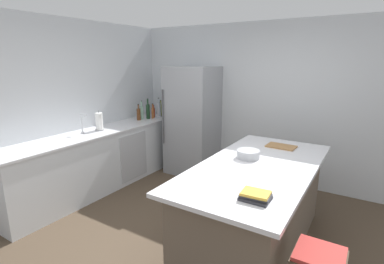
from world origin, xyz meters
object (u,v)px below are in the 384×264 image
at_px(cookbook_stack, 256,196).
at_px(mixing_bowl, 248,154).
at_px(refrigerator, 192,121).
at_px(hot_sauce_bottle, 154,112).
at_px(paper_towel_roll, 99,122).
at_px(olive_oil_bottle, 161,110).
at_px(vinegar_bottle, 153,112).
at_px(cutting_board, 281,146).
at_px(sink_faucet, 82,123).
at_px(syrup_bottle, 139,114).
at_px(soda_bottle, 159,109).
at_px(kitchen_island, 256,205).
at_px(gin_bottle, 142,112).
at_px(wine_bottle, 148,111).

distance_m(cookbook_stack, mixing_bowl, 1.00).
relative_size(refrigerator, hot_sauce_bottle, 8.18).
bearing_deg(hot_sauce_bottle, paper_towel_roll, -90.80).
distance_m(olive_oil_bottle, hot_sauce_bottle, 0.19).
bearing_deg(refrigerator, cookbook_stack, -48.54).
relative_size(vinegar_bottle, cutting_board, 0.78).
relative_size(hot_sauce_bottle, cookbook_stack, 0.97).
bearing_deg(sink_faucet, vinegar_bottle, 85.20).
height_order(vinegar_bottle, syrup_bottle, syrup_bottle).
distance_m(soda_bottle, cookbook_stack, 3.65).
xyz_separation_m(olive_oil_bottle, soda_bottle, (0.03, -0.10, 0.02)).
relative_size(paper_towel_roll, mixing_bowl, 1.23).
relative_size(sink_faucet, cutting_board, 0.84).
distance_m(paper_towel_roll, syrup_bottle, 0.91).
height_order(sink_faucet, cookbook_stack, sink_faucet).
distance_m(kitchen_island, mixing_bowl, 0.56).
distance_m(kitchen_island, paper_towel_roll, 2.70).
distance_m(gin_bottle, mixing_bowl, 2.70).
relative_size(olive_oil_bottle, hot_sauce_bottle, 1.32).
xyz_separation_m(vinegar_bottle, wine_bottle, (-0.05, -0.08, 0.03)).
height_order(sink_faucet, cutting_board, sink_faucet).
bearing_deg(cookbook_stack, kitchen_island, 108.21).
height_order(kitchen_island, olive_oil_bottle, olive_oil_bottle).
xyz_separation_m(paper_towel_roll, syrup_bottle, (-0.02, 0.91, -0.02)).
bearing_deg(mixing_bowl, kitchen_island, -41.17).
xyz_separation_m(olive_oil_bottle, wine_bottle, (-0.01, -0.38, 0.03)).
distance_m(hot_sauce_bottle, syrup_bottle, 0.39).
distance_m(olive_oil_bottle, wine_bottle, 0.38).
distance_m(hot_sauce_bottle, mixing_bowl, 2.78).
height_order(refrigerator, olive_oil_bottle, refrigerator).
bearing_deg(vinegar_bottle, hot_sauce_bottle, 121.88).
bearing_deg(refrigerator, sink_faucet, -119.67).
bearing_deg(hot_sauce_bottle, sink_faucet, -92.04).
distance_m(paper_towel_roll, cookbook_stack, 3.03).
bearing_deg(soda_bottle, mixing_bowl, -30.79).
height_order(paper_towel_roll, cookbook_stack, paper_towel_roll).
xyz_separation_m(wine_bottle, cookbook_stack, (2.84, -2.05, -0.11)).
relative_size(hot_sauce_bottle, gin_bottle, 0.68).
height_order(olive_oil_bottle, cookbook_stack, olive_oil_bottle).
bearing_deg(kitchen_island, gin_bottle, 155.74).
bearing_deg(vinegar_bottle, cookbook_stack, -37.36).
distance_m(kitchen_island, syrup_bottle, 2.92).
bearing_deg(kitchen_island, cutting_board, 88.16).
bearing_deg(cookbook_stack, sink_faucet, 167.16).
bearing_deg(mixing_bowl, vinegar_bottle, 152.66).
distance_m(sink_faucet, cutting_board, 2.83).
xyz_separation_m(sink_faucet, vinegar_bottle, (0.12, 1.47, -0.05)).
height_order(soda_bottle, vinegar_bottle, soda_bottle).
xyz_separation_m(kitchen_island, refrigerator, (-1.75, 1.51, 0.47)).
bearing_deg(kitchen_island, cookbook_stack, -71.79).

